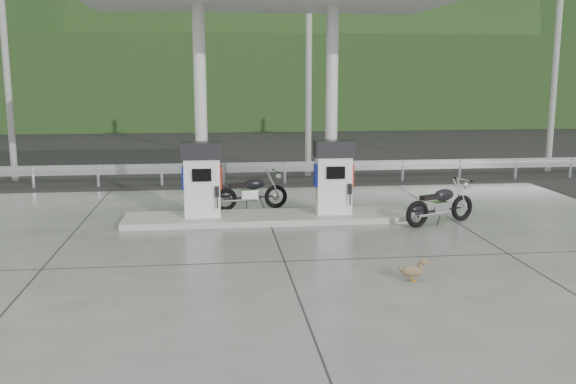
{
  "coord_description": "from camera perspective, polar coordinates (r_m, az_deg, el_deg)",
  "views": [
    {
      "loc": [
        -1.29,
        -12.77,
        3.56
      ],
      "look_at": [
        0.3,
        1.0,
        1.0
      ],
      "focal_mm": 40.0,
      "sensor_mm": 36.0,
      "label": 1
    }
  ],
  "objects": [
    {
      "name": "gas_pump_right",
      "position": [
        15.74,
        4.08,
        1.33
      ],
      "size": [
        0.95,
        0.55,
        1.8
      ],
      "primitive_type": null,
      "color": "white",
      "rests_on": "pump_island"
    },
    {
      "name": "utility_pole_c",
      "position": [
        25.44,
        22.7,
        10.66
      ],
      "size": [
        0.22,
        0.22,
        8.0
      ],
      "primitive_type": "cylinder",
      "color": "gray",
      "rests_on": "ground"
    },
    {
      "name": "duck",
      "position": [
        11.39,
        10.94,
        -6.94
      ],
      "size": [
        0.49,
        0.22,
        0.34
      ],
      "primitive_type": null,
      "rotation": [
        0.0,
        0.0,
        -0.2
      ],
      "color": "brown",
      "rests_on": "forecourt_apron"
    },
    {
      "name": "guardrail",
      "position": [
        21.01,
        -3.01,
        2.65
      ],
      "size": [
        26.0,
        0.16,
        1.42
      ],
      "primitive_type": null,
      "color": "#9DA0A5",
      "rests_on": "ground"
    },
    {
      "name": "canopy_column_left",
      "position": [
        15.7,
        -7.77,
        7.12
      ],
      "size": [
        0.3,
        0.3,
        5.0
      ],
      "primitive_type": "cylinder",
      "color": "silver",
      "rests_on": "pump_island"
    },
    {
      "name": "motorcycle_left",
      "position": [
        16.96,
        -3.33,
        -0.08
      ],
      "size": [
        1.95,
        0.91,
        0.89
      ],
      "primitive_type": null,
      "rotation": [
        0.0,
        0.0,
        0.18
      ],
      "color": "black",
      "rests_on": "forecourt_apron"
    },
    {
      "name": "forecourt_apron",
      "position": [
        13.32,
        -0.79,
        -5.0
      ],
      "size": [
        18.0,
        14.0,
        0.02
      ],
      "primitive_type": "cube",
      "color": "#62625E",
      "rests_on": "ground"
    },
    {
      "name": "forested_hills",
      "position": [
        72.87,
        -5.63,
        7.61
      ],
      "size": [
        100.0,
        40.0,
        140.0
      ],
      "primitive_type": null,
      "color": "black",
      "rests_on": "ground"
    },
    {
      "name": "tree_band",
      "position": [
        42.8,
        -4.94,
        9.67
      ],
      "size": [
        80.0,
        6.0,
        6.0
      ],
      "primitive_type": "cube",
      "color": "black",
      "rests_on": "ground"
    },
    {
      "name": "utility_pole_a",
      "position": [
        23.26,
        -23.79,
        10.68
      ],
      "size": [
        0.22,
        0.22,
        8.0
      ],
      "primitive_type": "cylinder",
      "color": "gray",
      "rests_on": "ground"
    },
    {
      "name": "canopy_column_right",
      "position": [
        15.96,
        3.88,
        7.24
      ],
      "size": [
        0.3,
        0.3,
        5.0
      ],
      "primitive_type": "cylinder",
      "color": "silver",
      "rests_on": "pump_island"
    },
    {
      "name": "motorcycle_right",
      "position": [
        15.72,
        13.39,
        -1.15
      ],
      "size": [
        2.0,
        1.3,
        0.91
      ],
      "primitive_type": null,
      "rotation": [
        0.0,
        0.0,
        0.4
      ],
      "color": "black",
      "rests_on": "forecourt_apron"
    },
    {
      "name": "ground",
      "position": [
        13.32,
        -0.79,
        -5.04
      ],
      "size": [
        160.0,
        160.0,
        0.0
      ],
      "primitive_type": "plane",
      "color": "black",
      "rests_on": "ground"
    },
    {
      "name": "road",
      "position": [
        24.57,
        -3.52,
        2.12
      ],
      "size": [
        60.0,
        7.0,
        0.01
      ],
      "primitive_type": "cube",
      "color": "black",
      "rests_on": "ground"
    },
    {
      "name": "utility_pole_b",
      "position": [
        22.52,
        1.85,
        11.58
      ],
      "size": [
        0.22,
        0.22,
        8.0
      ],
      "primitive_type": "cylinder",
      "color": "gray",
      "rests_on": "ground"
    },
    {
      "name": "pump_island",
      "position": [
        15.71,
        -1.72,
        -2.28
      ],
      "size": [
        7.0,
        1.4,
        0.15
      ],
      "primitive_type": "cube",
      "color": "gray",
      "rests_on": "forecourt_apron"
    },
    {
      "name": "gas_pump_left",
      "position": [
        15.48,
        -7.65,
        1.11
      ],
      "size": [
        0.95,
        0.55,
        1.8
      ],
      "primitive_type": null,
      "color": "white",
      "rests_on": "pump_island"
    }
  ]
}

